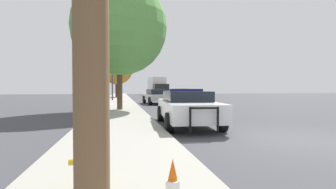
# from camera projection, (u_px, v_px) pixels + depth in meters

# --- Properties ---
(ground_plane) EXTENTS (110.00, 110.00, 0.00)m
(ground_plane) POSITION_uv_depth(u_px,v_px,m) (300.00, 140.00, 7.46)
(ground_plane) COLOR #3D3D42
(sidewalk_left) EXTENTS (3.00, 110.00, 0.13)m
(sidewalk_left) POSITION_uv_depth(u_px,v_px,m) (118.00, 145.00, 6.52)
(sidewalk_left) COLOR #99968C
(sidewalk_left) RESTS_ON ground_plane
(police_car) EXTENTS (2.29, 5.08, 1.45)m
(police_car) POSITION_uv_depth(u_px,v_px,m) (187.00, 107.00, 10.29)
(police_car) COLOR white
(police_car) RESTS_ON ground_plane
(fire_hydrant) EXTENTS (0.55, 0.24, 0.72)m
(fire_hydrant) POSITION_uv_depth(u_px,v_px,m) (90.00, 158.00, 3.65)
(fire_hydrant) COLOR gold
(fire_hydrant) RESTS_ON sidewalk_left
(traffic_light) EXTENTS (3.42, 0.35, 4.66)m
(traffic_light) POSITION_uv_depth(u_px,v_px,m) (125.00, 70.00, 28.46)
(traffic_light) COLOR #424247
(traffic_light) RESTS_ON sidewalk_left
(car_background_oncoming) EXTENTS (2.03, 4.05, 1.35)m
(car_background_oncoming) POSITION_uv_depth(u_px,v_px,m) (181.00, 94.00, 30.68)
(car_background_oncoming) COLOR #B7B7BC
(car_background_oncoming) RESTS_ON ground_plane
(car_background_midblock) EXTENTS (2.29, 4.59, 1.35)m
(car_background_midblock) POSITION_uv_depth(u_px,v_px,m) (157.00, 96.00, 23.82)
(car_background_midblock) COLOR #B7B7BC
(car_background_midblock) RESTS_ON ground_plane
(box_truck) EXTENTS (3.01, 7.45, 3.33)m
(box_truck) POSITION_uv_depth(u_px,v_px,m) (157.00, 86.00, 47.49)
(box_truck) COLOR black
(box_truck) RESTS_ON ground_plane
(tree_sidewalk_far) EXTENTS (4.60, 4.60, 6.40)m
(tree_sidewalk_far) POSITION_uv_depth(u_px,v_px,m) (117.00, 69.00, 37.58)
(tree_sidewalk_far) COLOR #4C3823
(tree_sidewalk_far) RESTS_ON sidewalk_left
(tree_sidewalk_near) EXTENTS (5.93, 5.93, 8.05)m
(tree_sidewalk_near) POSITION_uv_depth(u_px,v_px,m) (119.00, 28.00, 16.26)
(tree_sidewalk_near) COLOR #4C3823
(tree_sidewalk_near) RESTS_ON sidewalk_left
(traffic_cone) EXTENTS (0.28, 0.28, 0.62)m
(traffic_cone) POSITION_uv_depth(u_px,v_px,m) (173.00, 187.00, 2.79)
(traffic_cone) COLOR orange
(traffic_cone) RESTS_ON sidewalk_left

